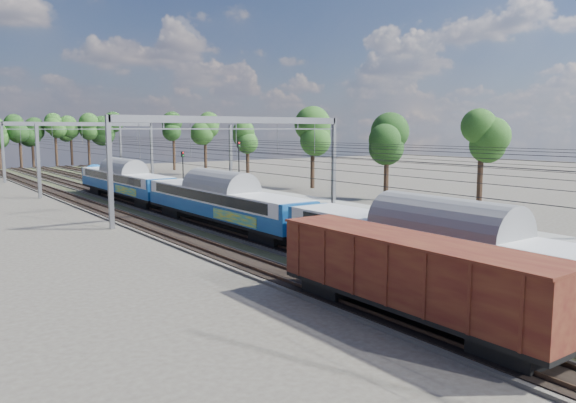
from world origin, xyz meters
TOP-DOWN VIEW (x-y plane):
  - ground at (0.00, 0.00)m, footprint 220.00×220.00m
  - track_bed at (-0.00, 45.00)m, footprint 21.00×130.00m
  - platform at (12.00, 20.00)m, footprint 3.00×70.00m
  - catenary at (0.33, 52.69)m, footprint 25.65×130.00m
  - tree_belt at (6.81, 95.04)m, footprint 39.83×100.66m
  - emu_train at (-4.50, 24.45)m, footprint 3.11×65.78m
  - freight_boxcar at (-9.00, 1.17)m, footprint 2.76×13.34m
  - worker at (2.77, 44.16)m, footprint 0.47×0.66m
  - signal_near at (1.88, 45.21)m, footprint 0.38×0.35m
  - signal_far at (10.91, 47.89)m, footprint 0.40×0.36m

SIDE VIEW (x-z plane):
  - ground at x=0.00m, z-range 0.00..0.00m
  - track_bed at x=0.00m, z-range -0.07..0.27m
  - platform at x=12.00m, z-range 0.00..0.30m
  - worker at x=2.77m, z-range 0.00..1.70m
  - freight_boxcar at x=-9.00m, z-range 0.38..3.82m
  - emu_train at x=-4.50m, z-range 0.40..4.95m
  - signal_near at x=1.88m, z-range 0.71..6.07m
  - signal_far at x=10.91m, z-range 0.84..7.18m
  - catenary at x=0.33m, z-range 1.90..10.90m
  - tree_belt at x=6.81m, z-range 2.16..14.17m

